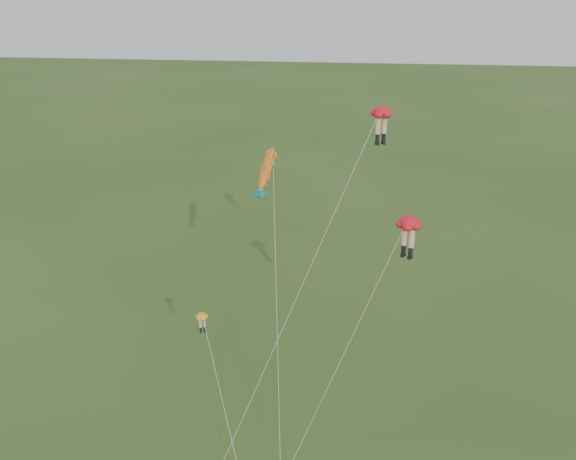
{
  "coord_description": "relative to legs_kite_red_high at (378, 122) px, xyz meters",
  "views": [
    {
      "loc": [
        4.07,
        -29.78,
        28.85
      ],
      "look_at": [
        0.53,
        6.0,
        12.99
      ],
      "focal_mm": 40.0,
      "sensor_mm": 36.0,
      "label": 1
    }
  ],
  "objects": [
    {
      "name": "legs_kite_yellow",
      "position": [
        -9.85,
        -4.71,
        -11.87
      ],
      "size": [
        3.95,
        6.4,
        8.65
      ],
      "rotation": [
        0.0,
        0.0,
        0.36
      ],
      "color": "yellow",
      "rests_on": "ground"
    },
    {
      "name": "legs_kite_red_high",
      "position": [
        0.0,
        0.0,
        0.0
      ],
      "size": [
        9.76,
        9.09,
        20.5
      ],
      "rotation": [
        0.0,
        0.0,
        0.45
      ],
      "color": "red",
      "rests_on": "ground"
    },
    {
      "name": "legs_kite_red_mid",
      "position": [
        1.7,
        -4.37,
        -4.84
      ],
      "size": [
        7.39,
        4.5,
        15.52
      ],
      "rotation": [
        0.0,
        0.0,
        -0.61
      ],
      "color": "red",
      "rests_on": "ground"
    },
    {
      "name": "fish_kite",
      "position": [
        -7.03,
        3.31,
        -4.29
      ],
      "size": [
        3.11,
        13.75,
        16.83
      ],
      "rotation": [
        0.78,
        0.0,
        -0.25
      ],
      "color": "orange",
      "rests_on": "ground"
    }
  ]
}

